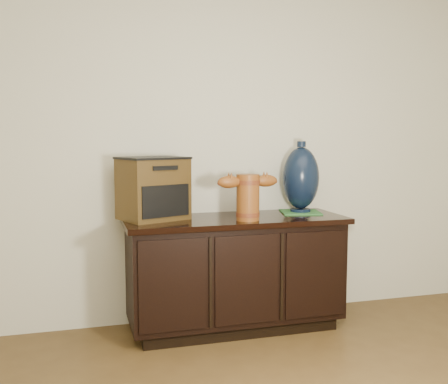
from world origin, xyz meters
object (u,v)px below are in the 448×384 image
object	(u,v)px
terracotta_vessel	(248,195)
spray_can	(253,200)
lamp_base	(301,178)
tv_radio	(153,188)
sideboard	(235,272)

from	to	relation	value
terracotta_vessel	spray_can	size ratio (longest dim) A/B	2.09
lamp_base	spray_can	distance (m)	0.37
tv_radio	spray_can	size ratio (longest dim) A/B	2.46
terracotta_vessel	tv_radio	xyz separation A→B (m)	(-0.57, 0.21, 0.04)
terracotta_vessel	tv_radio	size ratio (longest dim) A/B	0.85
sideboard	lamp_base	bearing A→B (deg)	9.46
tv_radio	lamp_base	world-z (taller)	lamp_base
lamp_base	spray_can	size ratio (longest dim) A/B	2.47
terracotta_vessel	lamp_base	size ratio (longest dim) A/B	0.84
lamp_base	tv_radio	bearing A→B (deg)	-179.57
sideboard	spray_can	distance (m)	0.51
tv_radio	sideboard	bearing A→B (deg)	-29.83
sideboard	terracotta_vessel	world-z (taller)	terracotta_vessel
lamp_base	sideboard	bearing A→B (deg)	-170.54
terracotta_vessel	spray_can	distance (m)	0.29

